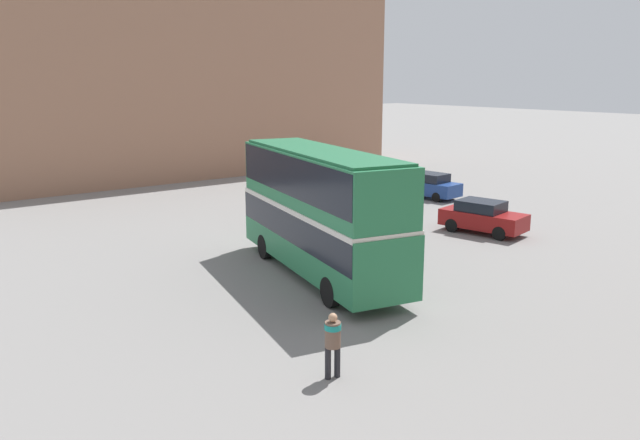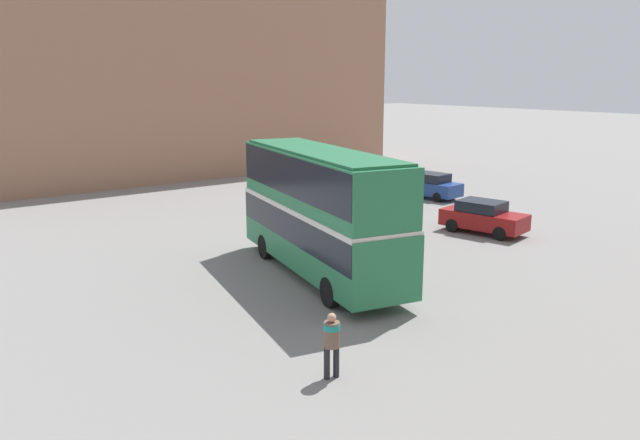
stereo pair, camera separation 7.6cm
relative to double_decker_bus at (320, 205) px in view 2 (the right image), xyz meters
The scene contains 7 objects.
ground_plane 3.04m from the double_decker_bus, ahead, with size 240.00×240.00×0.00m, color gray.
building_row_left 29.69m from the double_decker_bus, 164.23° to the left, with size 9.27×34.94×15.11m.
double_decker_bus is the anchor object (origin of this frame).
pedestrian_foreground 8.78m from the double_decker_bus, 35.18° to the right, with size 0.52×0.52×1.78m.
parked_car_kerb_near 17.74m from the double_decker_bus, 119.57° to the left, with size 4.58×2.24×1.62m.
parked_car_kerb_far 10.78m from the double_decker_bus, 92.74° to the left, with size 4.39×2.58×1.62m.
parked_car_side_street 10.34m from the double_decker_bus, 146.00° to the left, with size 4.18×1.97×1.50m.
Camera 2 is at (17.55, -14.11, 7.60)m, focal length 35.00 mm.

